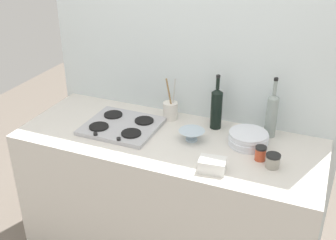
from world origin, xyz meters
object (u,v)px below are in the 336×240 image
stovetop_hob (122,126)px  mixing_bowl (192,135)px  butter_dish (212,165)px  condiment_jar_front (261,153)px  condiment_jar_rear (273,161)px  utensil_crock (170,110)px  wine_bottle_leftmost (216,108)px  plate_stack (248,139)px  wine_bottle_mid_left (272,114)px

stovetop_hob → mixing_bowl: (0.45, 0.02, 0.02)m
butter_dish → condiment_jar_front: 0.29m
butter_dish → condiment_jar_rear: (0.28, 0.15, 0.00)m
condiment_jar_front → stovetop_hob: bearing=177.5°
stovetop_hob → utensil_crock: size_ratio=1.55×
wine_bottle_leftmost → stovetop_hob: bearing=-156.9°
wine_bottle_leftmost → butter_dish: (0.12, -0.46, -0.10)m
plate_stack → utensil_crock: size_ratio=0.80×
wine_bottle_leftmost → condiment_jar_front: size_ratio=4.28×
plate_stack → condiment_jar_front: 0.17m
condiment_jar_rear → wine_bottle_leftmost: bearing=142.3°
utensil_crock → plate_stack: bearing=-14.3°
plate_stack → mixing_bowl: size_ratio=1.49×
wine_bottle_mid_left → condiment_jar_front: wine_bottle_mid_left is taller
utensil_crock → butter_dish: bearing=-47.9°
mixing_bowl → butter_dish: (0.20, -0.26, -0.00)m
wine_bottle_leftmost → mixing_bowl: (-0.08, -0.21, -0.10)m
mixing_bowl → condiment_jar_front: size_ratio=1.90×
wine_bottle_leftmost → utensil_crock: 0.31m
plate_stack → wine_bottle_mid_left: bearing=58.7°
wine_bottle_leftmost → butter_dish: wine_bottle_leftmost is taller
stovetop_hob → plate_stack: bearing=7.2°
wine_bottle_leftmost → condiment_jar_rear: (0.40, -0.31, -0.10)m
stovetop_hob → plate_stack: 0.77m
mixing_bowl → condiment_jar_front: (0.41, -0.06, 0.00)m
condiment_jar_rear → condiment_jar_front: bearing=147.5°
wine_bottle_leftmost → condiment_jar_rear: bearing=-37.7°
stovetop_hob → butter_dish: (0.65, -0.24, 0.02)m
stovetop_hob → condiment_jar_front: size_ratio=5.47×
wine_bottle_mid_left → utensil_crock: bearing=-178.6°
wine_bottle_leftmost → condiment_jar_rear: size_ratio=4.46×
condiment_jar_rear → plate_stack: bearing=133.0°
plate_stack → wine_bottle_mid_left: 0.21m
wine_bottle_mid_left → condiment_jar_rear: (0.08, -0.33, -0.10)m
condiment_jar_front → wine_bottle_leftmost: bearing=141.2°
plate_stack → utensil_crock: (-0.54, 0.14, 0.02)m
wine_bottle_leftmost → butter_dish: size_ratio=2.50×
stovetop_hob → condiment_jar_rear: (0.93, -0.08, 0.02)m
butter_dish → wine_bottle_mid_left: bearing=67.3°
mixing_bowl → condiment_jar_rear: (0.48, -0.10, 0.00)m
utensil_crock → stovetop_hob: bearing=-134.2°
wine_bottle_leftmost → wine_bottle_mid_left: wine_bottle_mid_left is taller
butter_dish → utensil_crock: (-0.43, 0.47, 0.03)m
stovetop_hob → wine_bottle_mid_left: 0.90m
mixing_bowl → utensil_crock: 0.31m
condiment_jar_front → wine_bottle_mid_left: bearing=90.6°
condiment_jar_front → condiment_jar_rear: size_ratio=1.04×
mixing_bowl → condiment_jar_rear: size_ratio=1.98×
plate_stack → condiment_jar_front: bearing=-54.5°
mixing_bowl → butter_dish: bearing=-51.4°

